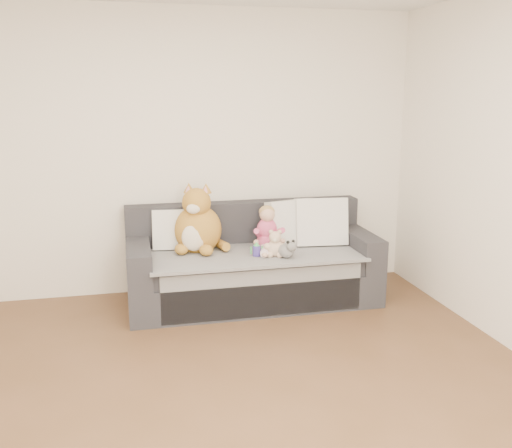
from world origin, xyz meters
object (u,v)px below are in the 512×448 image
at_px(plush_cat, 198,225).
at_px(toddler, 268,231).
at_px(sofa, 251,267).
at_px(teddy_bear, 275,246).
at_px(sippy_cup, 257,249).

bearing_deg(plush_cat, toddler, 11.65).
bearing_deg(sofa, teddy_bear, -59.91).
xyz_separation_m(sofa, sippy_cup, (-0.00, -0.22, 0.23)).
relative_size(toddler, sippy_cup, 3.34).
bearing_deg(sofa, plush_cat, 173.00).
distance_m(sofa, sippy_cup, 0.32).
xyz_separation_m(teddy_bear, sippy_cup, (-0.15, 0.04, -0.03)).
distance_m(sofa, teddy_bear, 0.40).
height_order(toddler, sippy_cup, toddler).
bearing_deg(sofa, toddler, -18.45).
height_order(plush_cat, sippy_cup, plush_cat).
bearing_deg(toddler, plush_cat, 174.54).
distance_m(toddler, plush_cat, 0.62).
distance_m(sofa, toddler, 0.36).
distance_m(toddler, sippy_cup, 0.25).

